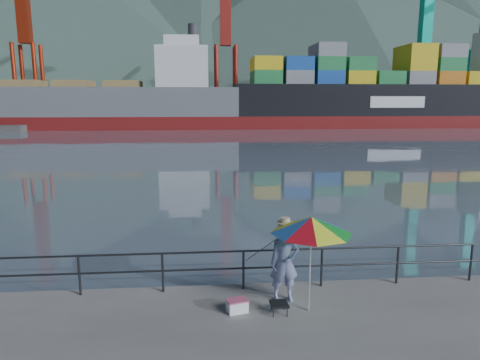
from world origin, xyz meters
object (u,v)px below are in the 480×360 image
beach_umbrella (311,225)px  bulk_carrier (97,104)px  fisherman (284,262)px  cooler_bag (237,306)px  container_ship (395,95)px

beach_umbrella → bulk_carrier: bearing=106.6°
fisherman → beach_umbrella: 1.30m
bulk_carrier → cooler_bag: bearing=-74.6°
fisherman → container_ship: 78.20m
beach_umbrella → bulk_carrier: bulk_carrier is taller
bulk_carrier → container_ship: (54.94, 0.29, 1.76)m
container_ship → cooler_bag: bearing=-116.8°
fisherman → cooler_bag: (-1.15, -0.49, -0.81)m
cooler_bag → container_ship: container_ship is taller
bulk_carrier → container_ship: container_ship is taller
beach_umbrella → container_ship: size_ratio=0.04×
bulk_carrier → fisherman: bearing=-73.6°
beach_umbrella → bulk_carrier: 73.43m
beach_umbrella → cooler_bag: (-1.62, 0.09, -1.88)m
beach_umbrella → cooler_bag: bearing=176.9°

